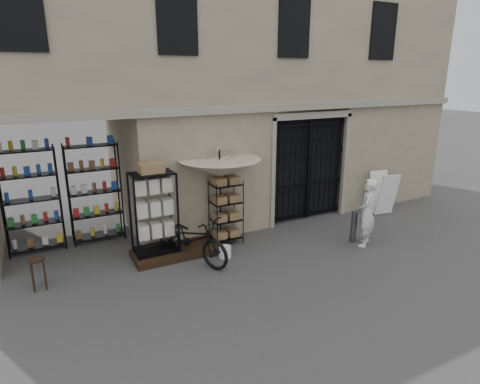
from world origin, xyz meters
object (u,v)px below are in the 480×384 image
steel_bollard (354,227)px  shopkeeper (364,245)px  display_cabinet (154,217)px  wire_rack (226,213)px  white_bucket (225,252)px  wooden_stool (38,273)px  easel_sign (383,193)px  bicycle (192,261)px  market_umbrella (220,163)px

steel_bollard → shopkeeper: (0.11, -0.28, -0.40)m
display_cabinet → wire_rack: size_ratio=1.26×
display_cabinet → white_bucket: size_ratio=7.22×
white_bucket → wooden_stool: 3.86m
wire_rack → easel_sign: wire_rack is taller
wooden_stool → shopkeeper: wooden_stool is taller
wooden_stool → steel_bollard: 7.15m
bicycle → steel_bollard: bicycle is taller
steel_bollard → shopkeeper: bearing=-67.6°
market_umbrella → steel_bollard: 3.70m
market_umbrella → steel_bollard: size_ratio=3.48×
display_cabinet → wire_rack: 1.81m
wire_rack → bicycle: size_ratio=0.78×
market_umbrella → wooden_stool: bearing=-173.9°
white_bucket → easel_sign: easel_sign is taller
display_cabinet → bicycle: display_cabinet is taller
white_bucket → bicycle: bearing=166.7°
steel_bollard → easel_sign: bearing=28.1°
white_bucket → display_cabinet: bearing=152.8°
market_umbrella → white_bucket: 2.09m
market_umbrella → bicycle: market_umbrella is taller
wire_rack → steel_bollard: wire_rack is taller
display_cabinet → bicycle: size_ratio=0.97×
market_umbrella → steel_bollard: bearing=-27.5°
wooden_stool → steel_bollard: bearing=-8.8°
bicycle → easel_sign: (6.24, 0.36, 0.65)m
market_umbrella → bicycle: bearing=-146.5°
white_bucket → steel_bollard: size_ratio=0.34×
easel_sign → steel_bollard: bearing=-141.4°
display_cabinet → wooden_stool: (-2.43, -0.31, -0.65)m
market_umbrella → easel_sign: bearing=-3.5°
display_cabinet → easel_sign: display_cabinet is taller
market_umbrella → bicycle: size_ratio=1.36×
easel_sign → shopkeeper: bearing=-134.9°
wire_rack → shopkeeper: wire_rack is taller
easel_sign → wooden_stool: bearing=-168.8°
white_bucket → easel_sign: bearing=5.5°
display_cabinet → easel_sign: 6.92m
bicycle → wooden_stool: bearing=149.4°
bicycle → shopkeeper: 4.24m
shopkeeper → display_cabinet: bearing=-57.1°
market_umbrella → white_bucket: size_ratio=10.09×
white_bucket → steel_bollard: (3.24, -0.68, 0.27)m
easel_sign → display_cabinet: bearing=-171.1°
bicycle → steel_bollard: 4.09m
display_cabinet → market_umbrella: 1.99m
bicycle → wire_rack: bearing=1.4°
steel_bollard → shopkeeper: steel_bollard is taller
wire_rack → white_bucket: wire_rack is taller
display_cabinet → white_bucket: 1.79m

